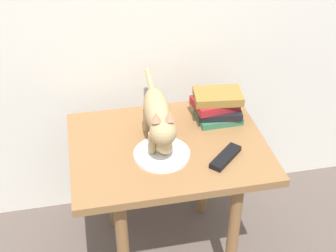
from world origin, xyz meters
name	(u,v)px	position (x,y,z in m)	size (l,w,h in m)	color
ground_plane	(168,250)	(0.00, 0.00, 0.00)	(6.00, 6.00, 0.00)	brown
side_table	(168,163)	(0.00, 0.00, 0.48)	(0.71, 0.55, 0.57)	olive
plate	(162,154)	(-0.04, -0.06, 0.58)	(0.20, 0.20, 0.01)	white
bread_roll	(164,146)	(-0.03, -0.06, 0.61)	(0.08, 0.06, 0.05)	#E0BC7A
cat	(158,115)	(-0.04, 0.00, 0.71)	(0.10, 0.48, 0.23)	tan
book_stack	(217,106)	(0.22, 0.13, 0.63)	(0.20, 0.16, 0.11)	#336B4C
tv_remote	(225,157)	(0.18, -0.13, 0.58)	(0.15, 0.04, 0.02)	black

